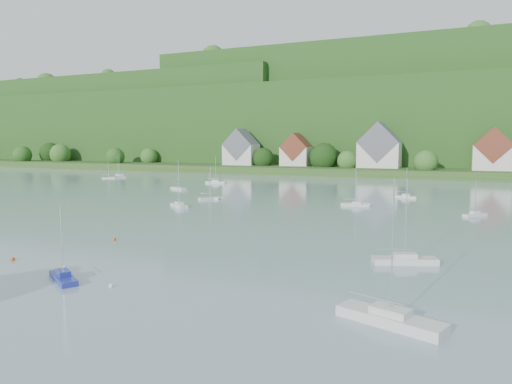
# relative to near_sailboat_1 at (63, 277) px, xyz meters

# --- Properties ---
(far_shore_strip) EXTENTS (600.00, 60.00, 3.00)m
(far_shore_strip) POSITION_rel_near_sailboat_1_xyz_m (-1.42, 170.56, 1.09)
(far_shore_strip) COLOR #24491B
(far_shore_strip) RESTS_ON ground
(forested_ridge) EXTENTS (620.00, 181.22, 69.89)m
(forested_ridge) POSITION_rel_near_sailboat_1_xyz_m (-1.02, 239.13, 22.48)
(forested_ridge) COLOR #1C3E14
(forested_ridge) RESTS_ON ground
(village_building_0) EXTENTS (14.00, 10.40, 16.00)m
(village_building_0) POSITION_rel_near_sailboat_1_xyz_m (-56.42, 157.56, 9.11)
(village_building_0) COLOR silver
(village_building_0) RESTS_ON far_shore_strip
(village_building_1) EXTENTS (12.00, 9.36, 14.00)m
(village_building_1) POSITION_rel_near_sailboat_1_xyz_m (-31.42, 159.56, 8.35)
(village_building_1) COLOR silver
(village_building_1) RESTS_ON far_shore_strip
(village_building_2) EXTENTS (16.00, 11.44, 18.00)m
(village_building_2) POSITION_rel_near_sailboat_1_xyz_m (3.58, 158.56, 9.86)
(village_building_2) COLOR silver
(village_building_2) RESTS_ON far_shore_strip
(village_building_3) EXTENTS (13.00, 10.40, 15.50)m
(village_building_3) POSITION_rel_near_sailboat_1_xyz_m (43.58, 156.56, 9.02)
(village_building_3) COLOR silver
(village_building_3) RESTS_ON far_shore_strip
(near_sailboat_1) EXTENTS (5.21, 3.95, 7.04)m
(near_sailboat_1) POSITION_rel_near_sailboat_1_xyz_m (0.00, 0.00, 0.00)
(near_sailboat_1) COLOR navy
(near_sailboat_1) RESTS_ON ground
(near_sailboat_3) EXTENTS (7.01, 4.25, 9.16)m
(near_sailboat_3) POSITION_rel_near_sailboat_1_xyz_m (28.71, 19.39, 0.06)
(near_sailboat_3) COLOR silver
(near_sailboat_3) RESTS_ON ground
(near_sailboat_4) EXTENTS (8.06, 4.59, 10.49)m
(near_sailboat_4) POSITION_rel_near_sailboat_1_xyz_m (29.68, 1.29, 0.10)
(near_sailboat_4) COLOR silver
(near_sailboat_4) RESTS_ON ground
(mooring_buoy_0) EXTENTS (0.49, 0.49, 0.49)m
(mooring_buoy_0) POSITION_rel_near_sailboat_1_xyz_m (-11.07, 3.54, -0.41)
(mooring_buoy_0) COLOR #D15011
(mooring_buoy_0) RESTS_ON ground
(mooring_buoy_1) EXTENTS (0.40, 0.40, 0.40)m
(mooring_buoy_1) POSITION_rel_near_sailboat_1_xyz_m (5.42, 0.27, -0.41)
(mooring_buoy_1) COLOR white
(mooring_buoy_1) RESTS_ON ground
(mooring_buoy_3) EXTENTS (0.49, 0.49, 0.49)m
(mooring_buoy_3) POSITION_rel_near_sailboat_1_xyz_m (-8.03, 16.55, -0.41)
(mooring_buoy_3) COLOR #D15011
(mooring_buoy_3) RESTS_ON ground
(far_sailboat_cluster) EXTENTS (195.34, 73.77, 8.71)m
(far_sailboat_cluster) POSITION_rel_near_sailboat_1_xyz_m (10.29, 87.01, -0.04)
(far_sailboat_cluster) COLOR silver
(far_sailboat_cluster) RESTS_ON ground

